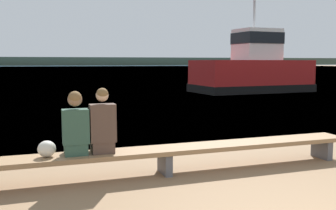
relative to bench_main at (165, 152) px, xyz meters
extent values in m
plane|color=teal|center=(0.90, 121.49, -0.36)|extent=(240.00, 240.00, 0.00)
cube|color=#384233|center=(0.90, 196.28, 1.75)|extent=(600.00, 12.00, 4.21)
cube|color=#8E6B47|center=(0.00, 0.00, 0.04)|extent=(7.01, 0.55, 0.08)
cube|color=#515156|center=(3.20, 0.00, -0.18)|extent=(0.12, 0.47, 0.36)
cube|color=#515156|center=(0.00, 0.00, -0.18)|extent=(0.12, 0.47, 0.36)
cube|color=#2D4C3D|center=(-1.43, 0.06, 0.17)|extent=(0.34, 0.36, 0.18)
cube|color=#2D4C3D|center=(-1.43, -0.02, 0.52)|extent=(0.39, 0.22, 0.53)
sphere|color=#846047|center=(-1.43, -0.02, 0.93)|extent=(0.22, 0.22, 0.22)
sphere|color=brown|center=(-1.43, -0.04, 0.96)|extent=(0.20, 0.20, 0.20)
cube|color=#4C382D|center=(-1.02, 0.06, 0.17)|extent=(0.34, 0.36, 0.18)
cube|color=#4C382D|center=(-1.02, -0.02, 0.55)|extent=(0.39, 0.22, 0.59)
sphere|color=tan|center=(-1.02, -0.02, 0.99)|extent=(0.19, 0.19, 0.19)
sphere|color=brown|center=(-1.02, -0.03, 1.01)|extent=(0.18, 0.18, 0.18)
ellipsoid|color=beige|center=(-1.86, 0.02, 0.20)|extent=(0.27, 0.24, 0.25)
cube|color=#A81919|center=(10.56, 14.73, 0.62)|extent=(7.33, 3.84, 1.95)
cube|color=black|center=(10.56, 14.73, -0.12)|extent=(7.48, 3.99, 0.47)
cube|color=silver|center=(10.92, 14.76, 2.55)|extent=(2.62, 2.19, 1.91)
cube|color=black|center=(10.92, 14.76, 2.93)|extent=(2.67, 2.26, 0.69)
cylinder|color=#B2B2B7|center=(10.67, 14.74, 5.12)|extent=(0.14, 0.14, 3.22)
camera|label=1|loc=(-1.90, -5.76, 1.50)|focal=40.00mm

